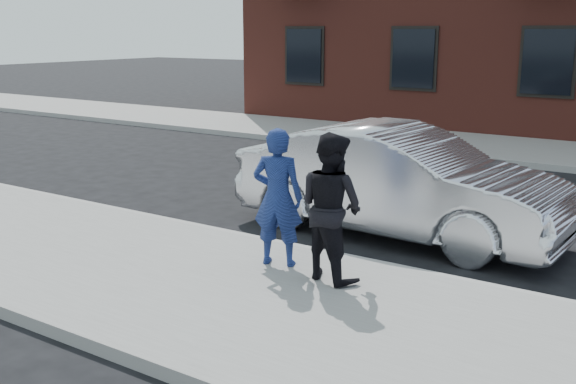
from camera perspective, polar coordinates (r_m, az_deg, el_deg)
The scene contains 8 objects.
ground at distance 7.94m, azimuth -2.69°, elevation -8.95°, with size 100.00×100.00×0.00m, color black.
near_sidewalk at distance 7.72m, azimuth -3.80°, elevation -9.02°, with size 50.00×3.50×0.15m, color gray.
near_curb at distance 9.13m, azimuth 3.07°, elevation -5.40°, with size 50.00×0.10×0.15m, color #999691.
far_sidewalk at distance 17.94m, azimuth 19.02°, elevation 3.35°, with size 50.00×3.50×0.15m, color gray.
far_curb at distance 16.23m, azimuth 17.38°, elevation 2.45°, with size 50.00×0.10×0.15m, color #999691.
silver_sedan at distance 10.20m, azimuth 9.38°, elevation 0.86°, with size 1.75×5.01×1.65m, color silver.
man_hoodie at distance 8.34m, azimuth -0.88°, elevation -0.45°, with size 0.73×0.59×1.74m.
man_peacoat at distance 7.88m, azimuth 3.66°, elevation -1.25°, with size 1.00×0.86×1.76m.
Camera 1 is at (4.35, -5.90, 3.05)m, focal length 42.00 mm.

